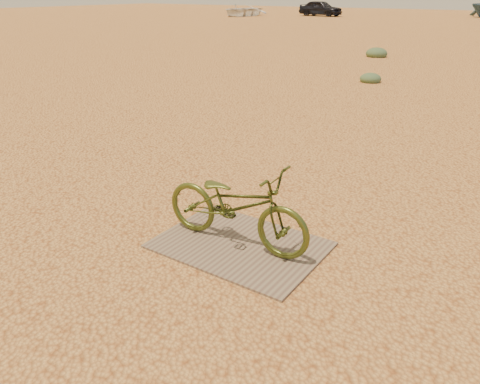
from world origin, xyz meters
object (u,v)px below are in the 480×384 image
Objects in this scene: plywood_board at (240,245)px; car at (321,8)px; boat_near_left at (241,10)px; bicycle at (236,205)px.

car is at bearing 114.05° from plywood_board.
plywood_board is at bearing -55.34° from boat_near_left.
boat_near_left reaches higher than bicycle.
bicycle is at bearing -149.84° from car.
boat_near_left is at bearing 123.88° from plywood_board.
car is 0.81× the size of boat_near_left.
plywood_board is at bearing -149.78° from car.
boat_near_left reaches higher than plywood_board.
bicycle is 41.96m from boat_near_left.
plywood_board is 42.61m from car.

